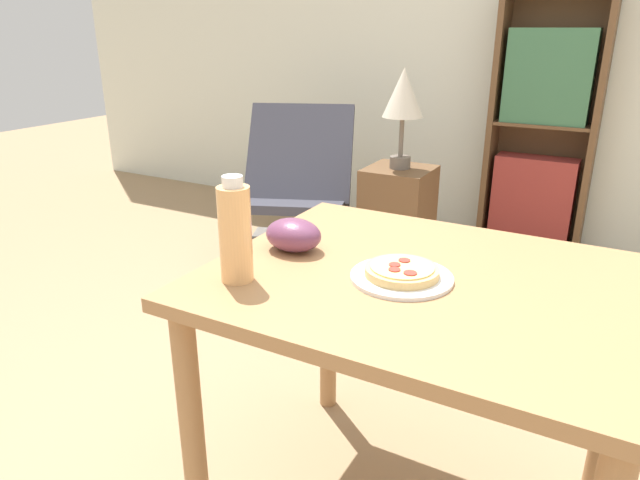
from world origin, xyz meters
The scene contains 9 objects.
wall_back centered at (0.00, 2.62, 1.30)m, with size 8.00×0.05×2.60m.
dining_table centered at (0.05, 0.00, 0.64)m, with size 1.02×0.84×0.76m.
pizza_on_plate centered at (0.01, -0.04, 0.77)m, with size 0.24×0.24×0.04m.
grape_bunch centered at (-0.32, -0.01, 0.80)m, with size 0.16×0.12×0.09m.
drink_bottle centered at (-0.33, -0.24, 0.88)m, with size 0.08×0.08×0.25m.
lounge_chair_near centered at (-1.26, 1.55, 0.29)m, with size 0.85×0.94×0.88m.
bookshelf centered at (-0.06, 2.47, 0.71)m, with size 0.62×0.25×1.54m.
side_table centered at (-0.63, 1.58, 0.31)m, with size 0.34×0.34×0.62m.
table_lamp centered at (-0.63, 1.58, 0.99)m, with size 0.21×0.21×0.51m.
Camera 1 is at (0.44, -1.22, 1.32)m, focal length 32.00 mm.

